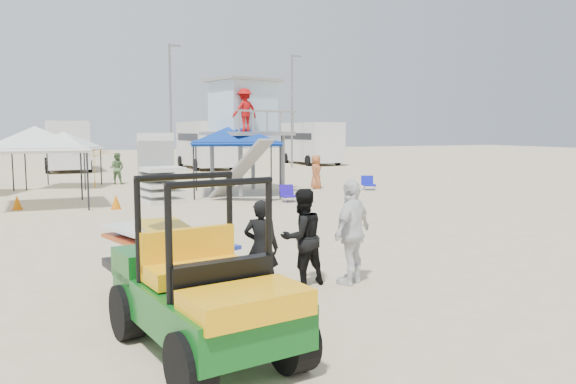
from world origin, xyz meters
name	(u,v)px	position (x,y,z in m)	size (l,w,h in m)	color
ground	(331,284)	(0.00, 0.00, 0.00)	(140.00, 140.00, 0.00)	beige
utility_cart	(202,275)	(-2.85, -2.11, 0.98)	(1.81, 2.96, 2.11)	#0D5517
surf_trailer	(163,242)	(-2.84, 0.23, 0.95)	(1.74, 2.74, 2.32)	black
man_left	(261,248)	(-1.33, -0.07, 0.78)	(0.57, 0.38, 1.57)	black
man_mid	(302,237)	(-0.48, 0.18, 0.84)	(0.82, 0.64, 1.69)	black
man_right	(352,232)	(0.37, -0.07, 0.92)	(1.08, 0.45, 1.84)	white
lifeguard_tower	(244,110)	(3.41, 14.28, 3.52)	(3.63, 3.63, 4.72)	gray
canopy_blue	(235,127)	(2.85, 13.78, 2.80)	(4.32, 4.32, 3.35)	black
canopy_white_a	(35,130)	(-4.71, 12.86, 2.67)	(3.27, 3.27, 3.22)	black
canopy_white_c	(64,135)	(-3.55, 19.75, 2.47)	(3.54, 3.54, 3.01)	black
umbrella_b	(95,168)	(-2.27, 19.07, 0.94)	(2.04, 2.08, 1.87)	orange
cone_near	(116,202)	(-2.28, 11.26, 0.25)	(0.34, 0.34, 0.50)	orange
cone_far	(17,202)	(-5.36, 12.44, 0.25)	(0.34, 0.34, 0.50)	#D76606
beach_chair_b	(288,193)	(3.88, 10.71, 0.31)	(0.57, 0.60, 0.64)	#220FA4
beach_chair_c	(368,183)	(8.90, 13.12, 0.31)	(0.71, 0.78, 0.64)	#1016B2
rv_mid_left	(66,143)	(-3.00, 31.49, 1.80)	(2.65, 6.50, 3.25)	silver
rv_mid_right	(205,143)	(6.00, 29.99, 1.80)	(2.64, 7.00, 3.25)	silver
rv_far_right	(311,141)	(15.00, 31.49, 1.80)	(2.64, 6.60, 3.25)	silver
light_pole_left	(171,109)	(3.00, 27.00, 4.00)	(0.14, 0.14, 8.00)	slate
light_pole_right	(292,111)	(12.00, 28.50, 4.00)	(0.14, 0.14, 8.00)	slate
distant_beachgoers	(215,166)	(3.87, 20.26, 0.80)	(9.90, 14.53, 1.68)	#C0C048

